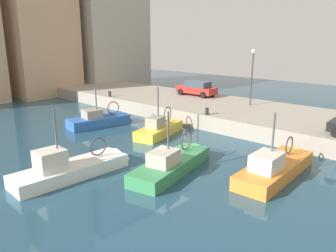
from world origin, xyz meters
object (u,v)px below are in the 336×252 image
object	(u,v)px
fishing_boat_green	(175,167)
fishing_boat_orange	(277,172)
parked_car_red	(197,88)
mooring_bollard_mid	(207,111)
mooring_bollard_north	(110,94)
fishing_boat_yellow	(161,132)
fishing_boat_white	(77,172)
fishing_boat_blue	(103,124)
quay_streetlamp	(252,68)

from	to	relation	value
fishing_boat_green	fishing_boat_orange	bearing A→B (deg)	-54.82
parked_car_red	mooring_bollard_mid	bearing A→B (deg)	-137.29
parked_car_red	mooring_bollard_north	size ratio (longest dim) A/B	7.70
mooring_bollard_mid	fishing_boat_yellow	bearing A→B (deg)	150.60
fishing_boat_white	fishing_boat_orange	bearing A→B (deg)	-47.44
fishing_boat_green	fishing_boat_blue	xyz separation A→B (m)	(3.09, 10.57, -0.01)
mooring_bollard_mid	quay_streetlamp	world-z (taller)	quay_streetlamp
fishing_boat_orange	mooring_bollard_mid	distance (m)	9.28
parked_car_red	quay_streetlamp	world-z (taller)	quay_streetlamp
parked_car_red	mooring_bollard_mid	world-z (taller)	parked_car_red
fishing_boat_orange	parked_car_red	size ratio (longest dim) A/B	1.65
fishing_boat_orange	mooring_bollard_north	xyz separation A→B (m)	(4.62, 19.94, 1.35)
parked_car_red	fishing_boat_yellow	bearing A→B (deg)	-157.05
mooring_bollard_north	parked_car_red	bearing A→B (deg)	-43.96
fishing_boat_orange	quay_streetlamp	xyz separation A→B (m)	(10.27, 7.33, 4.33)
fishing_boat_white	mooring_bollard_north	bearing A→B (deg)	45.86
fishing_boat_white	fishing_boat_orange	distance (m)	10.59
fishing_boat_yellow	parked_car_red	size ratio (longest dim) A/B	1.34
fishing_boat_green	parked_car_red	distance (m)	17.03
quay_streetlamp	fishing_boat_green	bearing A→B (deg)	-167.90
fishing_boat_yellow	fishing_boat_blue	size ratio (longest dim) A/B	0.96
fishing_boat_blue	fishing_boat_white	bearing A→B (deg)	-134.54
quay_streetlamp	fishing_boat_orange	bearing A→B (deg)	-144.47
mooring_bollard_north	fishing_boat_white	bearing A→B (deg)	-134.14
fishing_boat_white	fishing_boat_orange	xyz separation A→B (m)	(7.16, -7.80, -0.01)
fishing_boat_blue	mooring_bollard_north	size ratio (longest dim) A/B	10.77
fishing_boat_blue	fishing_boat_green	bearing A→B (deg)	-106.31
fishing_boat_blue	quay_streetlamp	distance (m)	13.58
fishing_boat_white	quay_streetlamp	bearing A→B (deg)	-1.54
fishing_boat_yellow	quay_streetlamp	distance (m)	10.17
fishing_boat_orange	fishing_boat_green	bearing A→B (deg)	125.18
fishing_boat_blue	fishing_boat_orange	bearing A→B (deg)	-89.81
quay_streetlamp	fishing_boat_blue	bearing A→B (deg)	143.29
fishing_boat_orange	fishing_boat_blue	bearing A→B (deg)	90.19
fishing_boat_blue	mooring_bollard_north	xyz separation A→B (m)	(4.67, 4.91, 1.37)
fishing_boat_white	fishing_boat_green	world-z (taller)	fishing_boat_white
fishing_boat_white	mooring_bollard_north	distance (m)	16.97
fishing_boat_orange	fishing_boat_blue	xyz separation A→B (m)	(-0.05, 15.03, -0.02)
quay_streetlamp	mooring_bollard_mid	bearing A→B (deg)	173.87
quay_streetlamp	fishing_boat_white	bearing A→B (deg)	178.46
mooring_bollard_mid	mooring_bollard_north	world-z (taller)	same
fishing_boat_white	parked_car_red	xyz separation A→B (m)	(18.14, 6.01, 1.82)
fishing_boat_white	fishing_boat_yellow	distance (m)	8.78
fishing_boat_yellow	mooring_bollard_north	bearing A→B (deg)	72.46
fishing_boat_orange	mooring_bollard_mid	bearing A→B (deg)	59.82
parked_car_red	mooring_bollard_mid	distance (m)	8.67
fishing_boat_white	fishing_boat_orange	size ratio (longest dim) A/B	0.99
fishing_boat_white	mooring_bollard_mid	distance (m)	11.86
fishing_boat_orange	mooring_bollard_mid	size ratio (longest dim) A/B	12.71
fishing_boat_white	fishing_boat_blue	distance (m)	10.14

